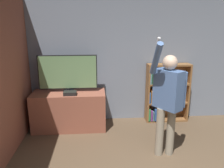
# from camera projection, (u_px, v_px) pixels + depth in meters

# --- Properties ---
(wall_back) EXTENTS (6.95, 0.06, 2.70)m
(wall_back) POSITION_uv_depth(u_px,v_px,m) (145.00, 60.00, 4.78)
(wall_back) COLOR gray
(wall_back) RESTS_ON ground_plane
(tv_ledge) EXTENTS (1.47, 0.62, 0.77)m
(tv_ledge) POSITION_uv_depth(u_px,v_px,m) (70.00, 110.00, 4.51)
(tv_ledge) COLOR #93513D
(tv_ledge) RESTS_ON ground_plane
(television) EXTENTS (1.17, 0.22, 0.75)m
(television) POSITION_uv_depth(u_px,v_px,m) (68.00, 73.00, 4.37)
(television) COLOR black
(television) RESTS_ON tv_ledge
(game_console) EXTENTS (0.25, 0.17, 0.07)m
(game_console) POSITION_uv_depth(u_px,v_px,m) (70.00, 93.00, 4.25)
(game_console) COLOR black
(game_console) RESTS_ON tv_ledge
(bookshelf) EXTENTS (0.93, 0.28, 1.29)m
(bookshelf) POSITION_uv_depth(u_px,v_px,m) (163.00, 94.00, 4.83)
(bookshelf) COLOR brown
(bookshelf) RESTS_ON ground_plane
(person) EXTENTS (0.58, 0.56, 1.93)m
(person) POSITION_uv_depth(u_px,v_px,m) (168.00, 97.00, 3.40)
(person) COLOR gray
(person) RESTS_ON ground_plane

